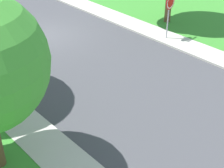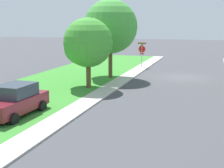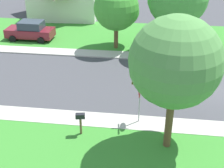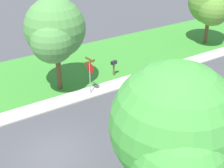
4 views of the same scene
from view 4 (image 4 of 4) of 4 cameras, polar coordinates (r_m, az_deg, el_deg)
name	(u,v)px [view 4 (image 4 of 4)]	position (r m, az deg, el deg)	size (l,w,h in m)	color
ground_plane	(55,154)	(17.53, -10.32, -12.34)	(120.00, 120.00, 0.00)	#424247
sidewalk_west	(167,69)	(26.43, 9.82, 2.68)	(1.40, 56.00, 0.10)	#B7B2A8
lawn_west	(133,51)	(29.73, 3.81, 5.99)	(8.00, 56.00, 0.08)	#38842D
stop_sign_far_corner	(90,70)	(21.69, -3.99, 2.53)	(0.91, 0.91, 2.77)	#9E9EA3
tree_corner_large	(175,133)	(11.52, 11.30, -8.71)	(5.11, 4.75, 6.99)	brown
tree_sidewalk_near	(211,4)	(31.51, 17.51, 13.68)	(4.45, 4.14, 6.23)	brown
tree_across_left	(54,32)	(21.42, -10.35, 9.28)	(4.42, 4.11, 6.67)	brown
mailbox	(114,64)	(24.55, 0.34, 3.54)	(0.32, 0.51, 1.31)	brown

